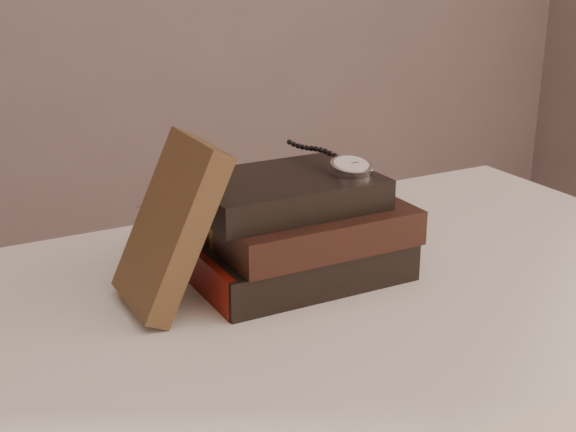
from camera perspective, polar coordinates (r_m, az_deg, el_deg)
table at (r=0.95m, az=2.83°, el=-10.08°), size 1.00×0.60×0.75m
book_stack at (r=0.92m, az=0.63°, el=-1.02°), size 0.24×0.17×0.12m
journal at (r=0.84m, az=-8.44°, el=-0.63°), size 0.11×0.12×0.18m
pocket_watch at (r=0.92m, az=4.26°, el=3.68°), size 0.05×0.15×0.02m
eyeglasses at (r=0.95m, az=-6.27°, el=0.34°), size 0.10×0.12×0.05m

